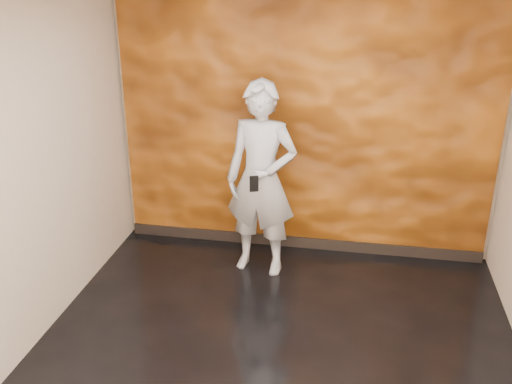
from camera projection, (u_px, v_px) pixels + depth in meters
The scene contains 5 objects.
room at pixel (276, 198), 4.12m from camera, with size 4.02×4.02×2.81m.
feature_wall at pixel (304, 127), 5.91m from camera, with size 3.90×0.06×2.75m, color #C46714.
baseboard at pixel (300, 242), 6.38m from camera, with size 3.90×0.04×0.12m, color black.
man at pixel (261, 180), 5.61m from camera, with size 0.72×0.47×1.97m, color #9699A4.
phone at pixel (254, 184), 5.33m from camera, with size 0.08×0.02×0.16m, color black.
Camera 1 is at (0.54, -3.76, 3.02)m, focal length 40.00 mm.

